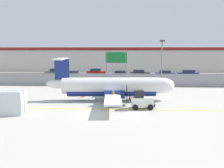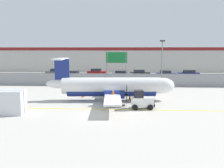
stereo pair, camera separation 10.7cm
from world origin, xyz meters
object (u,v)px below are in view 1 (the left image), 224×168
object	(u,v)px
parked_car_3	(121,74)
baggage_tug	(142,100)
traffic_cone_far_right	(130,97)
traffic_cone_far_left	(83,95)
traffic_cone_near_left	(143,101)
parked_car_4	(139,73)
parked_car_5	(166,74)
parked_car_0	(55,72)
parked_car_1	(73,75)
parked_car_2	(96,72)
cargo_container	(11,102)
traffic_cone_near_right	(75,94)
commuter_airplane	(114,87)
apron_light_pole	(162,61)
highway_sign	(116,60)
ground_crew_worker	(113,97)
parked_car_6	(188,74)

from	to	relation	value
parked_car_3	baggage_tug	bearing A→B (deg)	-77.45
traffic_cone_far_right	parked_car_3	bearing A→B (deg)	93.85
traffic_cone_far_left	parked_car_3	world-z (taller)	parked_car_3
traffic_cone_near_left	parked_car_4	xyz separation A→B (m)	(0.91, 26.12, 0.58)
parked_car_5	traffic_cone_far_right	bearing A→B (deg)	-104.17
parked_car_0	parked_car_4	world-z (taller)	same
parked_car_1	parked_car_2	distance (m)	7.22
baggage_tug	parked_car_1	size ratio (longest dim) A/B	0.54
cargo_container	traffic_cone_near_right	xyz separation A→B (m)	(4.09, 8.97, -0.79)
commuter_airplane	parked_car_4	size ratio (longest dim) A/B	3.73
baggage_tug	apron_light_pole	bearing A→B (deg)	71.64
parked_car_3	highway_sign	xyz separation A→B (m)	(-0.69, -8.60, 3.24)
baggage_tug	apron_light_pole	xyz separation A→B (m)	(3.52, 11.77, 3.45)
parked_car_0	parked_car_1	size ratio (longest dim) A/B	0.98
traffic_cone_near_right	traffic_cone_far_right	xyz separation A→B (m)	(6.99, -1.78, 0.00)
ground_crew_worker	apron_light_pole	xyz separation A→B (m)	(6.45, 10.68, 3.35)
cargo_container	parked_car_6	world-z (taller)	cargo_container
parked_car_6	baggage_tug	bearing A→B (deg)	64.71
traffic_cone_near_left	parked_car_6	size ratio (longest dim) A/B	0.15
highway_sign	parked_car_1	bearing A→B (deg)	140.42
parked_car_0	parked_car_2	bearing A→B (deg)	-179.51
parked_car_4	parked_car_0	bearing A→B (deg)	170.72
traffic_cone_far_left	traffic_cone_far_right	bearing A→B (deg)	-12.21
parked_car_4	highway_sign	world-z (taller)	highway_sign
commuter_airplane	parked_car_1	bearing A→B (deg)	110.44
commuter_airplane	parked_car_0	bearing A→B (deg)	115.45
parked_car_3	traffic_cone_near_right	bearing A→B (deg)	-99.01
parked_car_1	parked_car_2	xyz separation A→B (m)	(4.01, 6.01, 0.00)
traffic_cone_far_right	parked_car_6	world-z (taller)	parked_car_6
parked_car_1	traffic_cone_near_right	bearing A→B (deg)	-69.67
cargo_container	traffic_cone_far_left	size ratio (longest dim) A/B	4.10
parked_car_1	ground_crew_worker	bearing A→B (deg)	-60.81
traffic_cone_near_left	parked_car_3	size ratio (longest dim) A/B	0.15
parked_car_1	parked_car_3	size ratio (longest dim) A/B	1.00
parked_car_4	traffic_cone_near_right	bearing A→B (deg)	-116.94
ground_crew_worker	parked_car_3	xyz separation A→B (m)	(0.36, 24.74, -0.06)
cargo_container	traffic_cone_far_right	bearing A→B (deg)	26.01
ground_crew_worker	parked_car_6	distance (m)	30.64
commuter_airplane	traffic_cone_far_right	xyz separation A→B (m)	(1.88, 0.48, -1.29)
commuter_airplane	cargo_container	xyz separation A→B (m)	(-9.20, -6.71, -0.50)
cargo_container	traffic_cone_near_right	size ratio (longest dim) A/B	4.10
commuter_airplane	traffic_cone_far_right	size ratio (longest dim) A/B	25.11
baggage_tug	traffic_cone_far_right	size ratio (longest dim) A/B	3.69
ground_crew_worker	traffic_cone_near_left	xyz separation A→B (m)	(3.17, 1.01, -0.64)
commuter_airplane	ground_crew_worker	distance (m)	3.01
parked_car_3	parked_car_4	size ratio (longest dim) A/B	1.01
cargo_container	parked_car_5	bearing A→B (deg)	50.72
parked_car_4	traffic_cone_far_left	bearing A→B (deg)	-113.93
traffic_cone_near_right	traffic_cone_far_right	distance (m)	7.21
traffic_cone_far_left	parked_car_6	xyz separation A→B (m)	(18.37, 22.41, 0.58)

